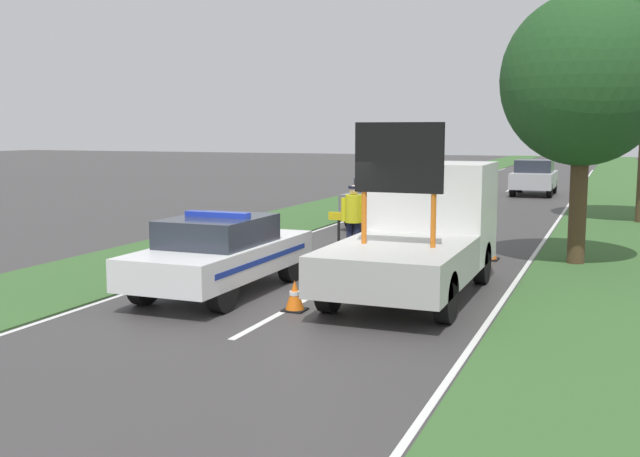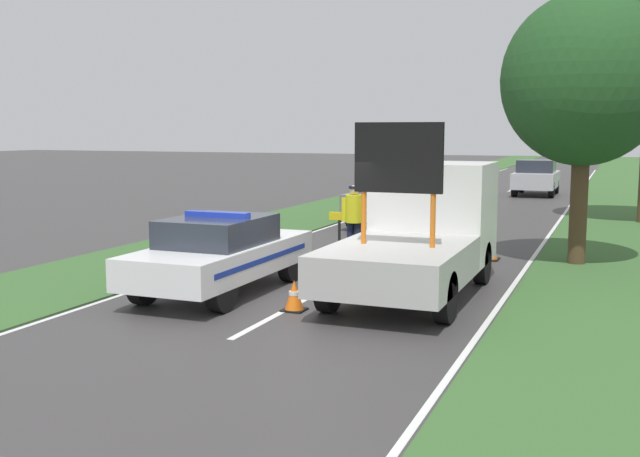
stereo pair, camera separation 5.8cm
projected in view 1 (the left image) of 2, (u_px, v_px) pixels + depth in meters
ground_plane at (305, 300)px, 13.47m from camera, size 160.00×160.00×0.00m
lane_markings at (471, 211)px, 28.39m from camera, size 6.74×67.49×0.01m
grass_verge_left at (372, 198)px, 33.79m from camera, size 3.47×120.00×0.03m
grass_verge_right at (617, 206)px, 30.00m from camera, size 3.47×120.00×0.03m
police_car at (221, 253)px, 14.02m from camera, size 1.81×4.60×1.54m
work_truck at (421, 230)px, 14.22m from camera, size 2.22×5.34×3.17m
road_barrier at (379, 221)px, 18.18m from camera, size 2.59×0.08×1.02m
police_officer at (354, 215)px, 17.63m from camera, size 0.63×0.40×1.76m
pedestrian_civilian at (398, 220)px, 17.15m from camera, size 0.60×0.38×1.68m
traffic_cone_near_police at (488, 246)px, 17.65m from camera, size 0.49×0.49×0.67m
traffic_cone_centre_front at (321, 279)px, 14.09m from camera, size 0.38×0.38×0.53m
traffic_cone_near_truck at (268, 246)px, 18.04m from camera, size 0.37×0.37×0.52m
traffic_cone_behind_barrier at (295, 296)px, 12.64m from camera, size 0.38×0.38×0.53m
traffic_cone_lane_edge at (456, 244)px, 18.21m from camera, size 0.42×0.42×0.58m
queued_car_suv_grey at (388, 199)px, 24.25m from camera, size 1.73×4.60×1.55m
queued_car_van_white at (445, 186)px, 30.85m from camera, size 1.85×4.17×1.42m
queued_car_sedan_silver at (534, 177)px, 35.30m from camera, size 1.87×4.05×1.66m
roadside_tree_near_left at (584, 81)px, 16.54m from camera, size 3.63×3.63×6.06m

